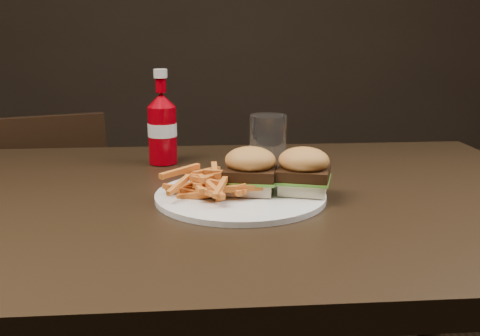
{
  "coord_description": "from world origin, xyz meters",
  "views": [
    {
      "loc": [
        -0.05,
        -0.91,
        1.03
      ],
      "look_at": [
        0.02,
        -0.02,
        0.8
      ],
      "focal_mm": 42.0,
      "sensor_mm": 36.0,
      "label": 1
    }
  ],
  "objects": [
    {
      "name": "sandwich_half_b",
      "position": [
        0.12,
        -0.04,
        0.77
      ],
      "size": [
        0.09,
        0.09,
        0.02
      ],
      "primitive_type": "cube",
      "rotation": [
        0.0,
        0.0,
        -0.3
      ],
      "color": "beige",
      "rests_on": "plate"
    },
    {
      "name": "ketchup_bottle",
      "position": [
        -0.12,
        0.23,
        0.81
      ],
      "size": [
        0.07,
        0.07,
        0.12
      ],
      "primitive_type": "cylinder",
      "rotation": [
        0.0,
        0.0,
        0.22
      ],
      "color": "#95000A",
      "rests_on": "dining_table"
    },
    {
      "name": "chair_far",
      "position": [
        -0.49,
        0.63,
        0.43
      ],
      "size": [
        0.45,
        0.45,
        0.03
      ],
      "primitive_type": "cube",
      "rotation": [
        0.0,
        0.0,
        3.46
      ],
      "color": "black",
      "rests_on": "ground"
    },
    {
      "name": "tumbler",
      "position": [
        0.09,
        0.15,
        0.81
      ],
      "size": [
        0.08,
        0.08,
        0.11
      ],
      "primitive_type": "cylinder",
      "rotation": [
        0.0,
        0.0,
        0.16
      ],
      "color": "white",
      "rests_on": "dining_table"
    },
    {
      "name": "sandwich_half_a",
      "position": [
        0.04,
        -0.03,
        0.77
      ],
      "size": [
        0.09,
        0.08,
        0.02
      ],
      "primitive_type": "cube",
      "rotation": [
        0.0,
        0.0,
        -0.22
      ],
      "color": "beige",
      "rests_on": "plate"
    },
    {
      "name": "dining_table",
      "position": [
        0.0,
        0.0,
        0.73
      ],
      "size": [
        1.2,
        0.8,
        0.04
      ],
      "primitive_type": "cube",
      "color": "black",
      "rests_on": "ground"
    },
    {
      "name": "fries_pile",
      "position": [
        -0.03,
        -0.04,
        0.78
      ],
      "size": [
        0.14,
        0.14,
        0.05
      ],
      "primitive_type": null,
      "rotation": [
        0.0,
        0.0,
        0.18
      ],
      "color": "#D65A24",
      "rests_on": "plate"
    },
    {
      "name": "plate",
      "position": [
        0.02,
        -0.03,
        0.76
      ],
      "size": [
        0.28,
        0.28,
        0.01
      ],
      "primitive_type": "cylinder",
      "color": "white",
      "rests_on": "dining_table"
    }
  ]
}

